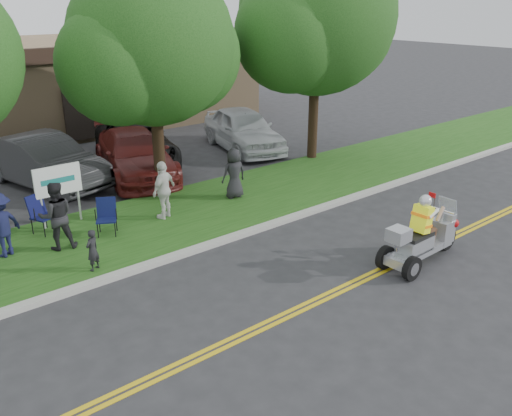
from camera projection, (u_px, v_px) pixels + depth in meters
ground at (311, 287)px, 11.74m from camera, size 120.00×120.00×0.00m
centerline_near at (330, 297)px, 11.32m from camera, size 60.00×0.10×0.01m
centerline_far at (325, 294)px, 11.44m from camera, size 60.00×0.10×0.01m
curb at (227, 239)px, 13.91m from camera, size 60.00×0.25×0.12m
grass_verge at (182, 215)px, 15.46m from camera, size 60.00×4.00×0.10m
commercial_building at (61, 83)px, 25.83m from camera, size 18.00×8.20×4.00m
tree_mid at (153, 50)px, 15.65m from camera, size 5.88×4.80×7.05m
tree_right at (317, 22)px, 19.14m from camera, size 6.86×5.60×8.07m
business_sign at (58, 184)px, 14.31m from camera, size 1.25×0.06×1.75m
trike_scooter at (422, 240)px, 12.59m from camera, size 2.62×0.88×1.72m
lawn_chair_a at (106, 214)px, 13.99m from camera, size 0.69×0.70×0.94m
lawn_chair_b at (40, 211)px, 14.04m from camera, size 0.71×0.72×1.02m
spectator_adult_mid at (56, 216)px, 13.01m from camera, size 0.96×0.83×1.70m
spectator_adult_right at (164, 190)px, 14.87m from camera, size 1.03×0.77×1.63m
spectator_chair_a at (1, 225)px, 12.66m from camera, size 1.16×0.94×1.57m
spectator_chair_b at (234, 173)px, 16.41m from camera, size 0.82×0.60×1.53m
child_left at (92, 250)px, 12.09m from camera, size 0.42×0.37×0.97m
parked_car_left at (44, 161)px, 17.74m from camera, size 3.00×5.35×1.67m
parked_car_mid at (136, 145)px, 20.05m from camera, size 4.05×5.92×1.50m
parked_car_right at (135, 155)px, 18.72m from camera, size 3.46×5.68×1.54m
parked_car_far_right at (243, 129)px, 21.93m from camera, size 3.25×5.34×1.70m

